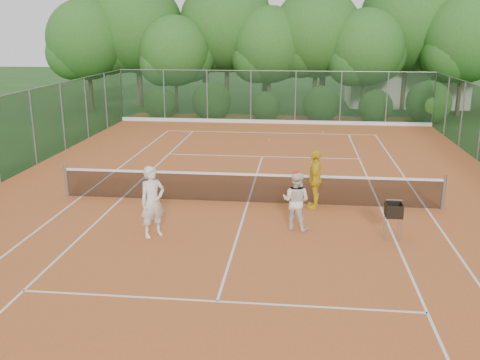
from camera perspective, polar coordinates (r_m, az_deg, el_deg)
name	(u,v)px	position (r m, az deg, el deg)	size (l,w,h in m)	color
ground	(248,203)	(16.90, 0.84, -2.50)	(120.00, 120.00, 0.00)	#204518
clay_court	(248,203)	(16.90, 0.84, -2.47)	(18.00, 36.00, 0.02)	#BA5F2B
club_building	(404,84)	(40.84, 17.12, 9.76)	(8.00, 5.00, 3.00)	beige
tennis_net	(248,187)	(16.74, 0.85, -0.77)	(11.97, 0.10, 1.10)	gray
player_white	(153,202)	(14.12, -9.30, -2.31)	(0.69, 0.45, 1.90)	white
player_center_grp	(296,201)	(14.55, 5.99, -2.19)	(0.94, 0.84, 1.64)	white
player_yellow	(315,179)	(16.35, 8.02, 0.10)	(1.06, 0.44, 1.81)	yellow
ball_hopper	(394,211)	(14.40, 16.08, -3.18)	(0.42, 0.42, 0.95)	gray
stray_ball_a	(269,139)	(26.51, 3.15, 4.34)	(0.07, 0.07, 0.07)	#D4E535
stray_ball_b	(323,132)	(28.75, 8.82, 5.08)	(0.07, 0.07, 0.07)	#C9DF34
stray_ball_c	(350,136)	(27.81, 11.64, 4.58)	(0.07, 0.07, 0.07)	#DEEA36
court_markings	(248,203)	(16.89, 0.84, -2.43)	(11.03, 23.83, 0.01)	white
fence_back	(273,97)	(31.24, 3.55, 8.80)	(18.07, 0.07, 3.00)	#19381E
tropical_treeline	(300,32)	(36.19, 6.44, 15.39)	(32.10, 8.49, 15.03)	brown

